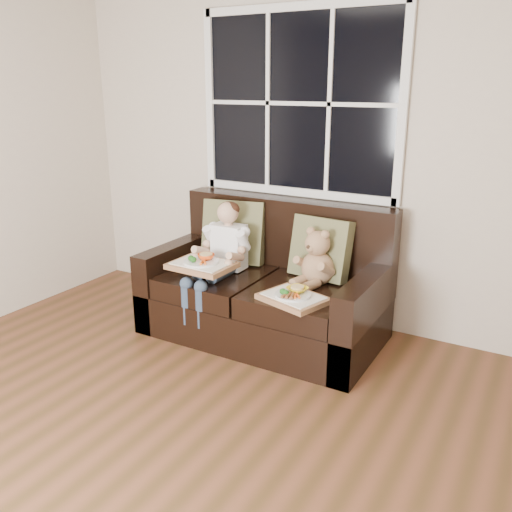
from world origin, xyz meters
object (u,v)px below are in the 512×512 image
Objects in this scene: tray_left at (202,264)px; tray_right at (294,297)px; child at (222,250)px; teddy_bear at (317,261)px; loveseat at (267,293)px.

tray_right is at bearing 0.43° from tray_left.
teddy_bear is (0.70, 0.14, -0.01)m from child.
tray_right is (0.73, -0.02, -0.10)m from tray_left.
child is at bearing 84.67° from tray_left.
teddy_bear reaches higher than tray_right.
child is 0.75m from tray_right.
teddy_bear is at bearing 11.41° from child.
teddy_bear reaches higher than tray_left.
tray_left is (-0.34, -0.33, 0.27)m from loveseat.
teddy_bear is (0.38, 0.02, 0.30)m from loveseat.
tray_right is (0.70, -0.23, -0.15)m from child.
child reaches higher than tray_right.
loveseat reaches higher than teddy_bear.
loveseat is at bearing -161.94° from teddy_bear.
tray_left is at bearing -139.60° from teddy_bear.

